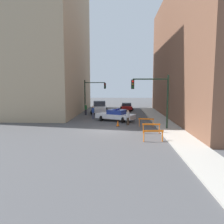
{
  "coord_description": "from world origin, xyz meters",
  "views": [
    {
      "loc": [
        1.44,
        -20.56,
        4.24
      ],
      "look_at": [
        0.3,
        5.08,
        1.2
      ],
      "focal_mm": 35.0,
      "sensor_mm": 36.0,
      "label": 1
    }
  ],
  "objects": [
    {
      "name": "pedestrian_crossing",
      "position": [
        -2.3,
        7.55,
        0.86
      ],
      "size": [
        0.47,
        0.47,
        1.66
      ],
      "rotation": [
        0.0,
        0.0,
        1.19
      ],
      "color": "#474C66",
      "rests_on": "ground_plane"
    },
    {
      "name": "pedestrian_corner",
      "position": [
        -3.88,
        11.35,
        0.86
      ],
      "size": [
        0.5,
        0.5,
        1.66
      ],
      "rotation": [
        0.0,
        0.0,
        3.71
      ],
      "color": "black",
      "rests_on": "ground_plane"
    },
    {
      "name": "ground_plane",
      "position": [
        0.0,
        0.0,
        0.0
      ],
      "size": [
        120.0,
        120.0,
        0.0
      ],
      "primitive_type": "plane",
      "color": "#4C4C4F"
    },
    {
      "name": "police_car",
      "position": [
        0.71,
        5.87,
        0.72
      ],
      "size": [
        5.04,
        3.69,
        1.52
      ],
      "rotation": [
        0.0,
        0.0,
        1.13
      ],
      "color": "white",
      "rests_on": "ground_plane"
    },
    {
      "name": "parked_car_near",
      "position": [
        2.3,
        17.96,
        0.67
      ],
      "size": [
        2.29,
        4.31,
        1.31
      ],
      "rotation": [
        0.0,
        0.0,
        0.01
      ],
      "color": "maroon",
      "rests_on": "ground_plane"
    },
    {
      "name": "barrier_mid",
      "position": [
        4.12,
        -1.06,
        0.62
      ],
      "size": [
        1.6,
        0.17,
        0.9
      ],
      "rotation": [
        0.0,
        0.0,
        -0.01
      ],
      "color": "orange",
      "rests_on": "ground_plane"
    },
    {
      "name": "white_truck",
      "position": [
        -2.03,
        13.33,
        0.91
      ],
      "size": [
        2.95,
        5.55,
        1.9
      ],
      "rotation": [
        0.0,
        0.0,
        0.09
      ],
      "color": "silver",
      "rests_on": "ground_plane"
    },
    {
      "name": "building_right",
      "position": [
        13.4,
        8.0,
        8.34
      ],
      "size": [
        12.0,
        28.0,
        16.67
      ],
      "color": "brown",
      "rests_on": "ground_plane"
    },
    {
      "name": "traffic_light_near",
      "position": [
        4.73,
        0.82,
        3.53
      ],
      "size": [
        3.64,
        0.35,
        5.2
      ],
      "color": "black",
      "rests_on": "sidewalk_right"
    },
    {
      "name": "traffic_light_far",
      "position": [
        -3.3,
        13.91,
        3.4
      ],
      "size": [
        3.44,
        0.35,
        5.2
      ],
      "color": "black",
      "rests_on": "ground_plane"
    },
    {
      "name": "sidewalk_right",
      "position": [
        6.2,
        0.0,
        0.06
      ],
      "size": [
        2.4,
        44.0,
        0.12
      ],
      "color": "#B2ADA3",
      "rests_on": "ground_plane"
    },
    {
      "name": "barrier_front",
      "position": [
        3.87,
        -4.03,
        0.62
      ],
      "size": [
        1.6,
        0.29,
        0.9
      ],
      "rotation": [
        0.0,
        0.0,
        0.09
      ],
      "color": "orange",
      "rests_on": "ground_plane"
    },
    {
      "name": "barrier_back",
      "position": [
        4.02,
        2.17,
        0.62
      ],
      "size": [
        1.59,
        0.36,
        0.9
      ],
      "rotation": [
        0.0,
        0.0,
        -0.13
      ],
      "color": "orange",
      "rests_on": "ground_plane"
    },
    {
      "name": "pedestrian_sidewalk",
      "position": [
        2.13,
        3.23,
        0.86
      ],
      "size": [
        0.5,
        0.5,
        1.66
      ],
      "rotation": [
        0.0,
        0.0,
        0.6
      ],
      "color": "#382D23",
      "rests_on": "ground_plane"
    },
    {
      "name": "building_corner_left",
      "position": [
        -12.0,
        14.0,
        11.98
      ],
      "size": [
        14.0,
        20.0,
        23.97
      ],
      "color": "tan",
      "rests_on": "ground_plane"
    },
    {
      "name": "traffic_cone",
      "position": [
        1.04,
        2.26,
        0.32
      ],
      "size": [
        0.36,
        0.36,
        0.66
      ],
      "color": "black",
      "rests_on": "ground_plane"
    }
  ]
}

